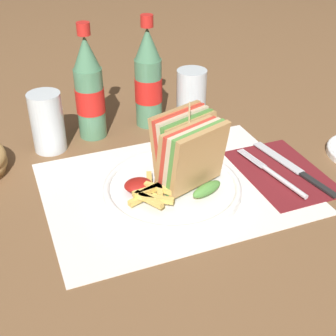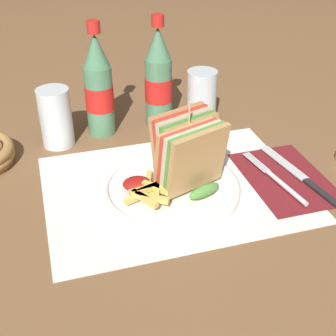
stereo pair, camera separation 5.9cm
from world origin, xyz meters
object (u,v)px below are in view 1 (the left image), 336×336
plate_main (172,188)px  glass_near (191,100)px  fork (277,176)px  knife (294,168)px  glass_far (47,122)px  coke_bottle_far (148,80)px  coke_bottle_near (89,90)px  club_sandwich (189,152)px

plate_main → glass_near: bearing=59.6°
fork → glass_near: glass_near is taller
knife → glass_far: size_ratio=1.78×
coke_bottle_far → plate_main: bearing=-101.0°
knife → glass_far: glass_far is taller
plate_main → glass_near: 0.28m
coke_bottle_far → glass_near: bearing=-15.6°
coke_bottle_far → glass_near: coke_bottle_far is taller
coke_bottle_near → plate_main: bearing=-73.4°
fork → knife: (0.05, 0.01, -0.00)m
club_sandwich → fork: 0.18m
plate_main → glass_far: 0.29m
club_sandwich → glass_near: 0.26m
coke_bottle_near → glass_near: coke_bottle_near is taller
club_sandwich → knife: club_sandwich is taller
plate_main → knife: (0.24, -0.02, -0.00)m
plate_main → club_sandwich: 0.07m
plate_main → fork: plate_main is taller
glass_near → fork: bearing=-79.5°
coke_bottle_near → fork: bearing=-47.3°
knife → glass_near: glass_near is taller
fork → coke_bottle_near: bearing=124.1°
plate_main → coke_bottle_far: coke_bottle_far is taller
plate_main → coke_bottle_far: 0.29m
plate_main → coke_bottle_near: size_ratio=1.01×
fork → glass_far: 0.45m
glass_near → glass_far: bearing=-178.5°
club_sandwich → coke_bottle_near: coke_bottle_near is taller
coke_bottle_near → coke_bottle_far: bearing=3.3°
knife → coke_bottle_far: coke_bottle_far is taller
plate_main → fork: (0.19, -0.03, -0.00)m
plate_main → coke_bottle_far: (0.05, 0.27, 0.09)m
plate_main → club_sandwich: bearing=9.5°
club_sandwich → coke_bottle_near: (-0.11, 0.25, 0.03)m
club_sandwich → knife: (0.21, -0.02, -0.07)m
fork → glass_near: 0.28m
coke_bottle_far → glass_far: 0.23m
fork → coke_bottle_far: bearing=106.5°
coke_bottle_near → glass_near: (0.22, -0.02, -0.05)m
coke_bottle_near → glass_far: 0.11m
glass_far → coke_bottle_far: bearing=8.5°
knife → glass_near: 0.28m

